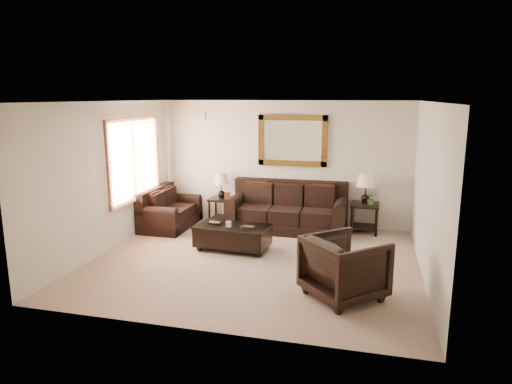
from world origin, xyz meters
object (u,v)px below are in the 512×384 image
(end_table_right, at_px, (365,194))
(end_table_left, at_px, (222,190))
(coffee_table, at_px, (233,235))
(armchair, at_px, (345,265))
(sofa, at_px, (288,213))
(loveseat, at_px, (168,213))

(end_table_right, bearing_deg, end_table_left, 179.48)
(coffee_table, xyz_separation_m, armchair, (2.12, -1.59, 0.20))
(sofa, bearing_deg, end_table_left, 173.01)
(sofa, bearing_deg, loveseat, -169.96)
(coffee_table, bearing_deg, loveseat, 152.79)
(end_table_right, height_order, coffee_table, end_table_right)
(sofa, distance_m, end_table_left, 1.59)
(end_table_left, xyz_separation_m, coffee_table, (0.79, -1.73, -0.45))
(end_table_left, relative_size, end_table_right, 0.90)
(sofa, distance_m, coffee_table, 1.72)
(armchair, bearing_deg, loveseat, 12.58)
(end_table_left, height_order, end_table_right, end_table_right)
(loveseat, distance_m, armchair, 4.76)
(end_table_right, bearing_deg, armchair, -93.63)
(coffee_table, relative_size, armchair, 1.43)
(sofa, bearing_deg, coffee_table, -115.63)
(coffee_table, height_order, armchair, armchair)
(end_table_right, distance_m, coffee_table, 2.94)
(coffee_table, distance_m, armchair, 2.66)
(armchair, bearing_deg, end_table_right, -46.63)
(loveseat, distance_m, end_table_left, 1.27)
(end_table_left, height_order, coffee_table, end_table_left)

